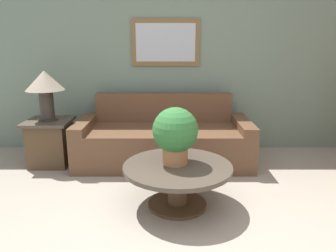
{
  "coord_description": "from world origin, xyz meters",
  "views": [
    {
      "loc": [
        -0.19,
        -2.01,
        1.55
      ],
      "look_at": [
        -0.18,
        1.53,
        0.62
      ],
      "focal_mm": 35.0,
      "sensor_mm": 36.0,
      "label": 1
    }
  ],
  "objects": [
    {
      "name": "couch_main",
      "position": [
        -0.25,
        2.04,
        0.29
      ],
      "size": [
        2.2,
        0.92,
        0.85
      ],
      "color": "brown",
      "rests_on": "ground_plane"
    },
    {
      "name": "potted_plant_on_table",
      "position": [
        -0.12,
        0.9,
        0.72
      ],
      "size": [
        0.43,
        0.43,
        0.54
      ],
      "color": "#9E6B42",
      "rests_on": "coffee_table"
    },
    {
      "name": "side_table",
      "position": [
        -1.69,
        1.96,
        0.3
      ],
      "size": [
        0.55,
        0.55,
        0.58
      ],
      "color": "#4C3823",
      "rests_on": "ground_plane"
    },
    {
      "name": "wall_back",
      "position": [
        -0.0,
        2.66,
        1.3
      ],
      "size": [
        7.5,
        0.09,
        2.6
      ],
      "color": "slate",
      "rests_on": "ground_plane"
    },
    {
      "name": "table_lamp",
      "position": [
        -1.69,
        1.96,
        1.02
      ],
      "size": [
        0.47,
        0.47,
        0.61
      ],
      "color": "#2D2823",
      "rests_on": "side_table"
    },
    {
      "name": "coffee_table",
      "position": [
        -0.1,
        0.86,
        0.3
      ],
      "size": [
        1.03,
        1.03,
        0.42
      ],
      "color": "#4C3823",
      "rests_on": "ground_plane"
    }
  ]
}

